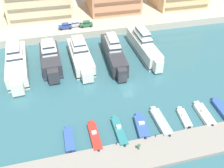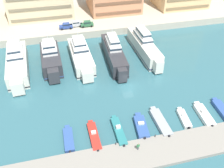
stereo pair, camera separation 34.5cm
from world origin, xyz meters
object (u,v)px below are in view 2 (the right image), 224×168
object	(u,v)px
yacht_charcoal_center_left	(114,53)
car_green_mid_left	(87,24)
motorboat_blue_far_left	(69,139)
pedestrian_near_edge	(138,146)
motorboat_red_left	(94,136)
yacht_charcoal_left	(51,58)
yacht_ivory_mid_left	(81,55)
motorboat_white_mid_right	(204,114)
motorboat_blue_center_left	(141,126)
motorboat_white_center_right	(184,118)
motorboat_teal_mid_left	(119,131)
car_silver_left	(76,24)
yacht_ivory_center	(144,46)
yacht_ivory_far_left	(17,62)
motorboat_blue_right	(223,111)
motorboat_grey_center	(160,122)
car_blue_far_left	(66,26)

from	to	relation	value
yacht_charcoal_center_left	car_green_mid_left	size ratio (longest dim) A/B	4.98
car_green_mid_left	yacht_charcoal_center_left	bearing A→B (deg)	-77.15
motorboat_blue_far_left	pedestrian_near_edge	bearing A→B (deg)	-25.21
motorboat_red_left	yacht_charcoal_left	bearing A→B (deg)	103.34
yacht_ivory_mid_left	yacht_charcoal_center_left	world-z (taller)	yacht_charcoal_center_left
motorboat_red_left	motorboat_white_mid_right	world-z (taller)	motorboat_white_mid_right
motorboat_blue_center_left	motorboat_white_mid_right	distance (m)	13.59
motorboat_blue_far_left	motorboat_blue_center_left	distance (m)	13.98
motorboat_white_center_right	car_green_mid_left	bearing A→B (deg)	106.06
motorboat_teal_mid_left	car_silver_left	size ratio (longest dim) A/B	1.89
yacht_charcoal_left	yacht_ivory_center	xyz separation A→B (m)	(25.73, 0.54, 0.04)
motorboat_white_center_right	pedestrian_near_edge	bearing A→B (deg)	-155.39
yacht_ivory_mid_left	motorboat_white_mid_right	world-z (taller)	yacht_ivory_mid_left
motorboat_teal_mid_left	car_silver_left	bearing A→B (deg)	92.93
yacht_ivory_far_left	motorboat_teal_mid_left	xyz separation A→B (m)	(19.47, -26.57, -1.89)
motorboat_blue_right	motorboat_white_mid_right	bearing A→B (deg)	179.41
motorboat_teal_mid_left	motorboat_blue_center_left	xyz separation A→B (m)	(4.53, 0.08, 0.03)
yacht_ivory_far_left	pedestrian_near_edge	world-z (taller)	yacht_ivory_far_left
yacht_ivory_mid_left	motorboat_blue_right	world-z (taller)	yacht_ivory_mid_left
car_silver_left	motorboat_grey_center	bearing A→B (deg)	-76.09
motorboat_red_left	motorboat_blue_center_left	size ratio (longest dim) A/B	1.14
motorboat_blue_center_left	motorboat_blue_right	bearing A→B (deg)	0.18
motorboat_grey_center	motorboat_blue_far_left	bearing A→B (deg)	179.70
yacht_charcoal_center_left	yacht_ivory_center	bearing A→B (deg)	12.14
yacht_charcoal_left	car_blue_far_left	world-z (taller)	yacht_charcoal_left
motorboat_teal_mid_left	pedestrian_near_edge	bearing A→B (deg)	-66.86
yacht_ivory_far_left	pedestrian_near_edge	distance (m)	38.31
car_blue_far_left	car_silver_left	size ratio (longest dim) A/B	0.99
yacht_ivory_far_left	yacht_charcoal_left	distance (m)	8.43
yacht_charcoal_left	motorboat_red_left	world-z (taller)	yacht_charcoal_left
motorboat_blue_center_left	motorboat_white_center_right	xyz separation A→B (m)	(9.20, 0.18, -0.16)
motorboat_white_center_right	motorboat_white_mid_right	size ratio (longest dim) A/B	0.83
yacht_charcoal_center_left	motorboat_blue_right	bearing A→B (deg)	-55.59
car_blue_far_left	motorboat_white_center_right	bearing A→B (deg)	-66.15
yacht_ivory_far_left	yacht_ivory_mid_left	size ratio (longest dim) A/B	1.09
yacht_ivory_mid_left	motorboat_grey_center	world-z (taller)	yacht_ivory_mid_left
motorboat_grey_center	motorboat_blue_right	world-z (taller)	motorboat_grey_center
yacht_ivory_far_left	car_silver_left	world-z (taller)	yacht_ivory_far_left
motorboat_blue_right	pedestrian_near_edge	world-z (taller)	pedestrian_near_edge
motorboat_teal_mid_left	motorboat_white_center_right	distance (m)	13.74
motorboat_blue_center_left	motorboat_grey_center	world-z (taller)	motorboat_blue_center_left
yacht_ivory_mid_left	motorboat_blue_right	distance (m)	37.12
yacht_charcoal_center_left	car_silver_left	world-z (taller)	yacht_charcoal_center_left
motorboat_teal_mid_left	motorboat_grey_center	distance (m)	8.66
yacht_charcoal_left	motorboat_red_left	xyz separation A→B (m)	(6.29, -26.54, -2.00)
motorboat_white_center_right	motorboat_grey_center	bearing A→B (deg)	179.30
motorboat_teal_mid_left	car_green_mid_left	world-z (taller)	car_green_mid_left
yacht_ivory_far_left	motorboat_white_mid_right	bearing A→B (deg)	-35.06
motorboat_white_mid_right	motorboat_red_left	bearing A→B (deg)	-179.65
motorboat_blue_right	pedestrian_near_edge	bearing A→B (deg)	-165.78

